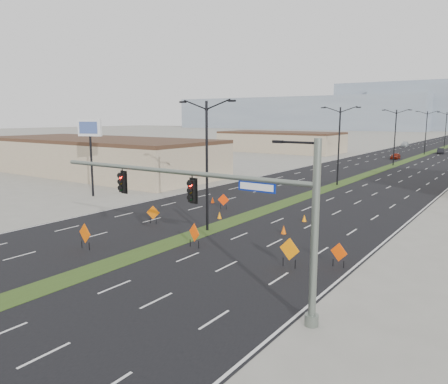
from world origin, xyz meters
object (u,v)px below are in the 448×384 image
Objects in this scene: pole_sign_west at (90,134)px; cone_2 at (304,218)px; construction_sign_1 at (85,234)px; cone_0 at (220,215)px; signal_mast at (223,204)px; car_mid at (440,151)px; cone_3 at (213,200)px; construction_sign_2 at (223,200)px; cone_1 at (284,230)px; streetlight_1 at (339,143)px; car_far at (405,144)px; streetlight_2 at (395,136)px; streetlight_3 at (426,131)px; construction_sign_4 at (289,250)px; car_left at (395,156)px; construction_sign_0 at (153,213)px; construction_sign_5 at (339,253)px; streetlight_0 at (207,162)px; construction_sign_3 at (194,233)px; streetlight_4 at (446,129)px.

cone_2 is at bearing -13.07° from pole_sign_west.
construction_sign_1 is 12.66m from cone_0.
car_mid is (-5.89, 98.80, -4.13)m from signal_mast.
construction_sign_2 is at bearing -35.01° from cone_3.
streetlight_1 is at bearing 101.94° from cone_1.
construction_sign_1 reaches higher than car_far.
cone_1 is at bearing -94.16° from car_mid.
streetlight_2 and streetlight_3 have the same top height.
car_left is at bearing 107.02° from construction_sign_4.
construction_sign_4 is 2.67× the size of cone_1.
cone_1 is at bearing 58.23° from construction_sign_1.
construction_sign_0 is (-2.25, -69.68, 0.26)m from car_left.
construction_sign_2 is 16.94m from construction_sign_4.
construction_sign_5 is 2.46× the size of cone_3.
car_mid is 6.45× the size of cone_2.
streetlight_3 reaches higher than cone_2.
construction_sign_1 reaches higher than cone_0.
cone_0 is at bearing 32.21° from construction_sign_0.
cone_1 is (5.39, 2.53, -5.08)m from streetlight_0.
pole_sign_west is (-24.98, 2.04, 6.59)m from cone_1.
car_left is 20.68m from car_mid.
cone_1 is 25.91m from pole_sign_west.
signal_mast is 9.63× the size of construction_sign_3.
streetlight_3 is at bearing 95.22° from construction_sign_1.
construction_sign_5 is (16.52, -1.44, -0.02)m from construction_sign_0.
construction_sign_4 is 2.94× the size of cone_2.
cone_1 is 1.10× the size of cone_2.
cone_3 is at bearing 127.71° from signal_mast.
pole_sign_west is (-19.59, -107.42, 1.51)m from streetlight_4.
streetlight_4 is 109.72m from cone_1.
construction_sign_0 is at bearing -92.88° from car_far.
construction_sign_5 is 2.21× the size of cone_1.
pole_sign_west reaches higher than car_far.
streetlight_2 is at bearing 88.30° from cone_0.
construction_sign_5 reaches higher than cone_0.
car_far is at bearing 97.19° from streetlight_1.
car_far is 0.55× the size of pole_sign_west.
car_mid is at bearing 93.41° from signal_mast.
car_far is 101.87m from cone_3.
signal_mast is 79.76m from car_left.
construction_sign_5 is (8.83, -91.08, 0.22)m from car_mid.
car_far is (-19.02, 120.91, -4.11)m from signal_mast.
cone_0 is at bearing -91.11° from streetlight_3.
cone_3 is 0.07× the size of pole_sign_west.
streetlight_0 is 14.74× the size of cone_1.
construction_sign_5 is 0.18× the size of pole_sign_west.
streetlight_0 is at bearing 136.55° from construction_sign_3.
streetlight_4 is 116.44m from construction_sign_4.
construction_sign_4 is at bearing -23.69° from streetlight_0.
construction_sign_3 is (7.02, -3.25, 0.10)m from construction_sign_0.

